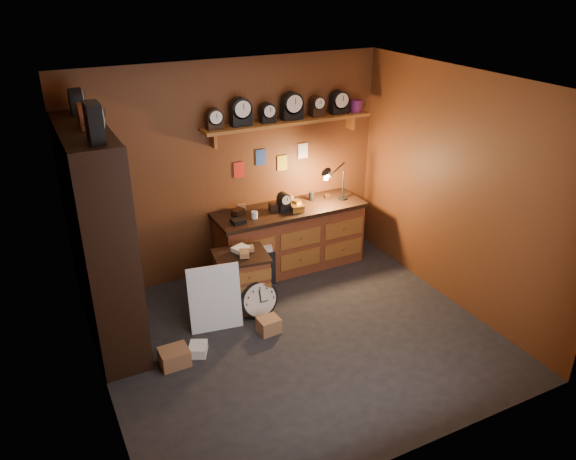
# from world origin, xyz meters

# --- Properties ---
(floor) EXTENTS (4.00, 4.00, 0.00)m
(floor) POSITION_xyz_m (0.00, 0.00, 0.00)
(floor) COLOR black
(floor) RESTS_ON ground
(room_shell) EXTENTS (4.02, 3.62, 2.71)m
(room_shell) POSITION_xyz_m (0.04, 0.11, 1.72)
(room_shell) COLOR #5B2F15
(room_shell) RESTS_ON ground
(shelving_unit) EXTENTS (0.47, 1.60, 2.58)m
(shelving_unit) POSITION_xyz_m (-1.79, 0.98, 1.25)
(shelving_unit) COLOR black
(shelving_unit) RESTS_ON ground
(workbench) EXTENTS (1.98, 0.66, 1.36)m
(workbench) POSITION_xyz_m (0.63, 1.47, 0.47)
(workbench) COLOR brown
(workbench) RESTS_ON ground
(low_cabinet) EXTENTS (0.67, 0.59, 0.78)m
(low_cabinet) POSITION_xyz_m (-0.30, 0.85, 0.38)
(low_cabinet) COLOR brown
(low_cabinet) RESTS_ON ground
(big_round_clock) EXTENTS (0.45, 0.15, 0.45)m
(big_round_clock) POSITION_xyz_m (-0.21, 0.59, 0.22)
(big_round_clock) COLOR black
(big_round_clock) RESTS_ON ground
(white_panel) EXTENTS (0.59, 0.25, 0.76)m
(white_panel) POSITION_xyz_m (-0.72, 0.60, 0.00)
(white_panel) COLOR silver
(white_panel) RESTS_ON ground
(mini_fridge) EXTENTS (0.66, 0.68, 0.56)m
(mini_fridge) POSITION_xyz_m (0.01, 1.39, 0.28)
(mini_fridge) COLOR silver
(mini_fridge) RESTS_ON ground
(floor_box_a) EXTENTS (0.29, 0.24, 0.18)m
(floor_box_a) POSITION_xyz_m (-1.32, 0.17, 0.09)
(floor_box_a) COLOR #936340
(floor_box_a) RESTS_ON ground
(floor_box_b) EXTENTS (0.25, 0.27, 0.11)m
(floor_box_b) POSITION_xyz_m (-1.06, 0.23, 0.05)
(floor_box_b) COLOR white
(floor_box_b) RESTS_ON ground
(floor_box_c) EXTENTS (0.24, 0.20, 0.17)m
(floor_box_c) POSITION_xyz_m (-0.24, 0.25, 0.09)
(floor_box_c) COLOR #936340
(floor_box_c) RESTS_ON ground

